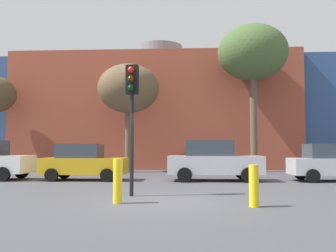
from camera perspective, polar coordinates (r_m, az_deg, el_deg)
ground_plane at (r=10.05m, az=-1.05°, el=-11.70°), size 200.00×200.00×0.00m
building_backdrop at (r=32.12m, az=-1.30°, el=1.40°), size 38.56×13.17×10.47m
parked_car_1 at (r=17.36m, az=-12.98°, el=-5.49°), size 3.81×1.87×1.65m
parked_car_2 at (r=16.73m, az=7.02°, el=-5.35°), size 4.18×2.05×1.81m
parked_car_3 at (r=17.88m, az=24.18°, el=-5.20°), size 3.81×1.87×1.65m
traffic_light_island at (r=11.33m, az=-5.62°, el=4.14°), size 0.39×0.38×4.00m
bare_tree_1 at (r=24.53m, az=12.98°, el=10.87°), size 4.44×4.44×9.37m
bare_tree_2 at (r=23.25m, az=-6.14°, el=5.69°), size 3.83×3.83×6.74m
bollard_yellow_0 at (r=9.38m, az=13.17°, el=-9.01°), size 0.24×0.24×1.03m
bollard_yellow_1 at (r=9.81m, az=-7.80°, el=-8.45°), size 0.24×0.24×1.16m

